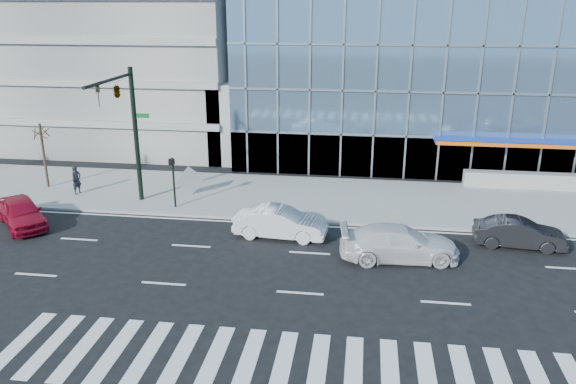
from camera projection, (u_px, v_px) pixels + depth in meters
The scene contains 14 objects.
ground at pixel (310, 253), 27.45m from camera, with size 160.00×160.00×0.00m, color black.
sidewalk at pixel (323, 198), 34.92m from camera, with size 120.00×8.00×0.15m, color gray.
theatre_building at pixel (506, 53), 47.56m from camera, with size 42.00×26.00×15.00m, color #6688AA.
parking_garage at pixel (122, 20), 51.20m from camera, with size 24.00×24.00×20.00m, color gray.
ramp_block at pixel (258, 117), 44.13m from camera, with size 6.00×8.00×6.00m, color gray.
traffic_signal at pixel (123, 106), 31.18m from camera, with size 1.14×5.74×8.00m.
ped_signal_post at pixel (173, 175), 32.50m from camera, with size 0.30×0.33×3.00m.
street_tree_near at pixel (41, 132), 35.61m from camera, with size 1.10×1.10×4.23m.
white_suv at pixel (399, 243), 26.58m from camera, with size 2.29×5.63×1.63m, color silver.
white_sedan at pixel (280, 223), 29.11m from camera, with size 1.68×4.81×1.58m, color silver.
dark_sedan at pixel (519, 233), 27.96m from camera, with size 1.53×4.38×1.44m, color black.
red_sedan at pixel (22, 212), 30.51m from camera, with size 1.87×4.64×1.58m, color maroon.
pedestrian at pixel (77, 180), 35.17m from camera, with size 0.66×0.43×1.81m, color black.
tilted_panel at pixel (190, 180), 35.06m from camera, with size 1.30×0.06×1.30m, color #989898.
Camera 1 is at (2.41, -24.91, 11.71)m, focal length 35.00 mm.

